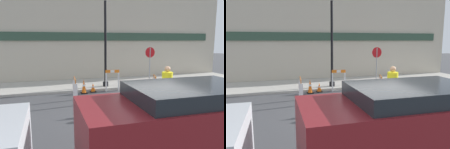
% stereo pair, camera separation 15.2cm
% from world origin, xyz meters
% --- Properties ---
extents(ground_plane, '(60.00, 60.00, 0.00)m').
position_xyz_m(ground_plane, '(0.00, 0.00, 0.00)').
color(ground_plane, '#424244').
extents(sidewalk_slab, '(18.00, 3.15, 0.12)m').
position_xyz_m(sidewalk_slab, '(0.00, 6.08, 0.06)').
color(sidewalk_slab, '#ADA89E').
rests_on(sidewalk_slab, ground_plane).
extents(storefront_facade, '(18.00, 0.22, 5.50)m').
position_xyz_m(storefront_facade, '(0.00, 7.72, 2.75)').
color(storefront_facade, '#BCB29E').
rests_on(storefront_facade, ground_plane).
extents(streetlamp_post, '(0.44, 0.44, 4.87)m').
position_xyz_m(streetlamp_post, '(-0.26, 5.04, 3.27)').
color(streetlamp_post, black).
rests_on(streetlamp_post, sidewalk_slab).
extents(stop_sign, '(0.60, 0.06, 2.06)m').
position_xyz_m(stop_sign, '(2.48, 5.33, 1.50)').
color(stop_sign, gray).
rests_on(stop_sign, sidewalk_slab).
extents(barricade_0, '(0.71, 0.22, 1.09)m').
position_xyz_m(barricade_0, '(-0.08, 4.35, 0.57)').
color(barricade_0, white).
rests_on(barricade_0, ground_plane).
extents(barricade_1, '(0.18, 0.90, 1.04)m').
position_xyz_m(barricade_1, '(-2.17, 2.74, 0.57)').
color(barricade_1, white).
rests_on(barricade_1, ground_plane).
extents(barricade_2, '(0.79, 0.19, 1.06)m').
position_xyz_m(barricade_2, '(-0.22, 1.15, 0.56)').
color(barricade_2, white).
rests_on(barricade_2, ground_plane).
extents(barricade_3, '(0.39, 0.77, 0.99)m').
position_xyz_m(barricade_3, '(1.42, 2.67, 0.53)').
color(barricade_3, white).
rests_on(barricade_3, ground_plane).
extents(traffic_cone_0, '(0.30, 0.30, 0.46)m').
position_xyz_m(traffic_cone_0, '(-1.08, 4.40, 0.22)').
color(traffic_cone_0, black).
rests_on(traffic_cone_0, ground_plane).
extents(traffic_cone_1, '(0.30, 0.30, 0.70)m').
position_xyz_m(traffic_cone_1, '(-1.56, 4.24, 0.34)').
color(traffic_cone_1, black).
rests_on(traffic_cone_1, ground_plane).
extents(traffic_cone_2, '(0.30, 0.30, 0.73)m').
position_xyz_m(traffic_cone_2, '(1.45, 3.38, 0.36)').
color(traffic_cone_2, black).
rests_on(traffic_cone_2, ground_plane).
extents(person_worker, '(0.56, 0.56, 1.62)m').
position_xyz_m(person_worker, '(1.06, 1.00, 0.86)').
color(person_worker, '#33333D').
rests_on(person_worker, ground_plane).
extents(parked_car_1, '(4.22, 1.86, 1.75)m').
position_xyz_m(parked_car_1, '(-0.65, -2.72, 0.98)').
color(parked_car_1, maroon).
rests_on(parked_car_1, ground_plane).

